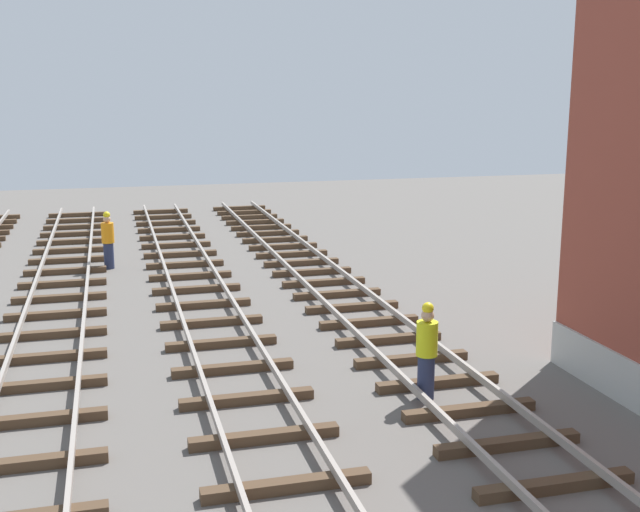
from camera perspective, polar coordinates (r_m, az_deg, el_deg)
track_worker_foreground at (r=26.39m, az=-15.02°, el=1.10°), size 0.40×0.40×1.87m
track_worker_distant at (r=14.93m, az=7.68°, el=-6.81°), size 0.40×0.40×1.87m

